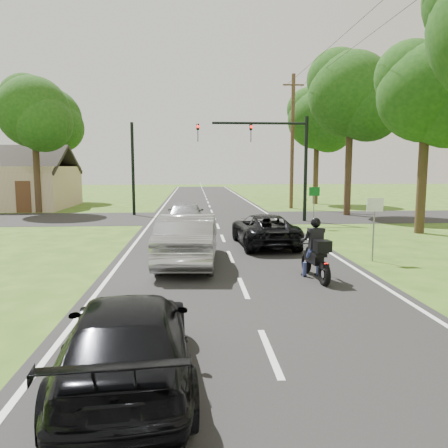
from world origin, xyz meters
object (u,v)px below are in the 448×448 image
(silver_suv, at_px, (185,215))
(dark_car_behind, at_px, (128,339))
(traffic_signal, at_px, (274,149))
(sign_green, at_px, (314,197))
(silver_sedan, at_px, (188,239))
(sign_white, at_px, (375,214))
(motorcycle_rider, at_px, (316,255))
(dark_suv, at_px, (264,230))
(utility_pole_far, at_px, (292,141))

(silver_suv, bearing_deg, dark_car_behind, 89.26)
(traffic_signal, bearing_deg, sign_green, -62.62)
(silver_sedan, bearing_deg, sign_white, -175.65)
(motorcycle_rider, distance_m, dark_suv, 5.44)
(motorcycle_rider, xyz_separation_m, dark_suv, (-0.58, 5.41, -0.04))
(dark_suv, relative_size, sign_white, 2.16)
(sign_white, distance_m, sign_green, 8.00)
(traffic_signal, bearing_deg, dark_suv, -102.92)
(silver_suv, height_order, sign_green, sign_green)
(traffic_signal, bearing_deg, sign_white, -82.95)
(silver_sedan, bearing_deg, dark_car_behind, 88.32)
(dark_car_behind, xyz_separation_m, sign_white, (6.93, 7.84, 0.94))
(dark_suv, xyz_separation_m, silver_suv, (-3.22, 4.38, 0.11))
(dark_suv, bearing_deg, traffic_signal, -106.20)
(traffic_signal, relative_size, utility_pole_far, 0.64)
(dark_car_behind, height_order, sign_green, sign_green)
(silver_sedan, distance_m, silver_suv, 7.59)
(silver_sedan, xyz_separation_m, sign_green, (6.35, 8.03, 0.77))
(dark_suv, height_order, silver_suv, silver_suv)
(motorcycle_rider, bearing_deg, sign_green, 69.84)
(dark_car_behind, bearing_deg, silver_sedan, -100.70)
(traffic_signal, distance_m, sign_white, 11.39)
(motorcycle_rider, xyz_separation_m, sign_white, (2.58, 2.24, 0.90))
(silver_suv, bearing_deg, utility_pole_far, -123.18)
(silver_sedan, height_order, sign_green, sign_green)
(dark_car_behind, height_order, utility_pole_far, utility_pole_far)
(dark_suv, xyz_separation_m, utility_pole_far, (4.66, 15.85, 4.43))
(motorcycle_rider, xyz_separation_m, traffic_signal, (1.22, 13.26, 3.44))
(dark_car_behind, height_order, sign_white, sign_white)
(silver_suv, xyz_separation_m, traffic_signal, (5.02, 3.47, 3.37))
(silver_sedan, xyz_separation_m, silver_suv, (-0.23, 7.58, -0.07))
(silver_suv, relative_size, traffic_signal, 0.69)
(traffic_signal, bearing_deg, utility_pole_far, 70.32)
(dark_suv, bearing_deg, silver_suv, -56.93)
(dark_suv, xyz_separation_m, silver_sedan, (-2.99, -3.20, 0.18))
(dark_suv, distance_m, sign_white, 4.58)
(dark_suv, xyz_separation_m, sign_white, (3.16, -3.17, 0.95))
(motorcycle_rider, bearing_deg, silver_sedan, 143.27)
(silver_suv, distance_m, utility_pole_far, 14.57)
(silver_suv, bearing_deg, sign_white, 131.52)
(dark_car_behind, xyz_separation_m, utility_pole_far, (8.43, 26.86, 4.43))
(dark_car_behind, relative_size, utility_pole_far, 0.44)
(motorcycle_rider, relative_size, utility_pole_far, 0.20)
(motorcycle_rider, xyz_separation_m, dark_car_behind, (-4.36, -5.60, -0.04))
(silver_suv, height_order, sign_white, sign_white)
(sign_green, bearing_deg, utility_pole_far, 83.27)
(silver_sedan, bearing_deg, traffic_signal, -109.35)
(silver_sedan, height_order, sign_white, sign_white)
(utility_pole_far, xyz_separation_m, sign_white, (-1.50, -19.02, -3.49))
(silver_suv, distance_m, dark_car_behind, 15.40)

